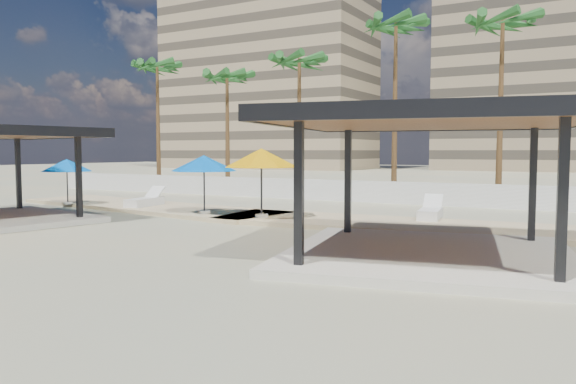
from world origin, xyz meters
The scene contains 15 objects.
ground centered at (0.00, 0.00, 0.00)m, with size 200.00×200.00×0.00m, color tan.
promenade centered at (2.00, 7.67, 0.06)m, with size 44.45×7.97×0.24m.
boundary_wall centered at (0.00, 16.00, 0.60)m, with size 56.00×0.30×1.20m, color silver.
building_west centered at (-42.00, 68.00, 15.27)m, with size 34.00×16.00×32.40m.
pavilion_central centered at (3.98, 1.29, 2.31)m, with size 9.01×9.01×3.87m.
umbrella_a centered at (-15.67, 5.80, 2.13)m, with size 3.32×3.32×2.27m.
umbrella_b centered at (-4.08, 5.80, 2.57)m, with size 3.75×3.75×2.78m.
umbrella_f centered at (-6.98, 5.80, 2.32)m, with size 3.27×3.27×2.50m.
lounger_a centered at (-11.59, 7.05, 0.40)m, with size 1.11×2.50×0.91m.
lounger_b centered at (1.96, 8.85, 0.40)m, with size 1.11×2.46×0.90m.
palm_a centered at (-21.00, 18.30, 8.68)m, with size 3.00×3.00×9.89m.
palm_b centered at (-15.00, 18.70, 7.65)m, with size 3.00×3.00×8.79m.
palm_c centered at (-9.00, 18.10, 8.16)m, with size 3.00×3.00×9.32m.
palm_d centered at (-3.00, 18.90, 9.73)m, with size 3.00×3.00×11.01m.
palm_e centered at (3.00, 18.40, 9.21)m, with size 3.00×3.00×10.45m.
Camera 1 is at (7.97, -13.29, 2.85)m, focal length 35.00 mm.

